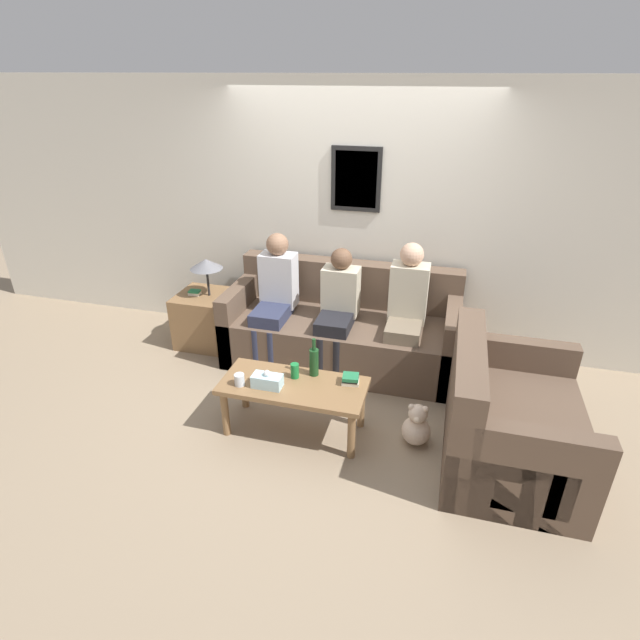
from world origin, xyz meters
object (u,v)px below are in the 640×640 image
Objects in this scene: couch_side at (507,423)px; coffee_table at (294,391)px; person_right at (406,308)px; person_left at (275,294)px; wine_bottle at (314,361)px; drinking_glass at (239,380)px; person_middle at (338,307)px; teddy_bear at (416,427)px; couch_main at (342,330)px.

coffee_table is at bearing 93.08° from couch_side.
person_left is at bearing -179.87° from person_right.
wine_bottle is at bearing -124.44° from person_right.
drinking_glass is 1.21m from person_left.
person_left reaches higher than person_middle.
drinking_glass is 1.27m from person_middle.
person_right is at bearing 46.40° from drinking_glass.
wine_bottle is 1.11m from person_left.
person_left is (-0.52, 1.06, 0.31)m from coffee_table.
person_left reaches higher than drinking_glass.
person_middle reaches higher than teddy_bear.
couch_side is 2.01m from drinking_glass.
couch_main reaches higher than wine_bottle.
drinking_glass is 1.42m from teddy_bear.
person_right is at bearing -12.20° from couch_main.
couch_side reaches higher than wine_bottle.
drinking_glass is 0.07× the size of person_left.
couch_main is 1.20m from coffee_table.
person_right reaches higher than person_left.
person_right is (1.13, 1.19, 0.21)m from drinking_glass.
person_middle is (0.63, -0.03, -0.04)m from person_left.
couch_side is 1.13× the size of coffee_table.
couch_main is at bearing 167.80° from person_right.
couch_main is at bearing 85.04° from person_middle.
couch_main is 1.06m from wine_bottle.
couch_side is at bearing 5.96° from drinking_glass.
drinking_glass is at bearing -170.75° from teddy_bear.
teddy_bear is at bearing -52.46° from couch_main.
drinking_glass is (-0.51, -1.32, 0.17)m from couch_main.
coffee_table is at bearing -63.75° from person_left.
drinking_glass is at bearing 95.96° from couch_side.
couch_main is 1.85m from couch_side.
person_left is at bearing -168.05° from couch_main.
person_left reaches higher than wine_bottle.
couch_side reaches higher than teddy_bear.
person_left is 1.07× the size of person_middle.
teddy_bear is at bearing -47.31° from person_middle.
couch_side is 1.00× the size of person_right.
wine_bottle reaches higher than drinking_glass.
couch_side is 2.36m from person_left.
person_right is 1.13m from teddy_bear.
couch_main is 0.74m from person_right.
coffee_table is 0.99m from teddy_bear.
drinking_glass is (-1.99, -0.21, 0.17)m from couch_side.
person_left is 1.26m from person_right.
person_middle is at bearing 57.73° from couch_side.
couch_main is at bearing 11.95° from person_left.
wine_bottle is 0.26× the size of person_left.
person_middle is at bearing -176.88° from person_right.
person_middle reaches higher than couch_main.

